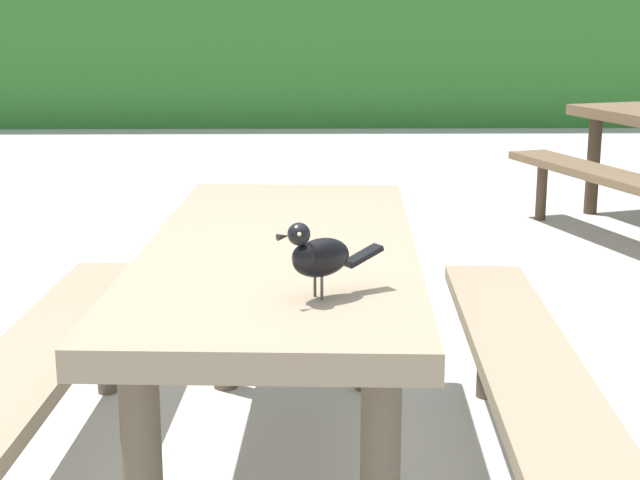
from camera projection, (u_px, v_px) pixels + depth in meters
hedge_wall at (298, 25)px, 11.90m from camera, size 28.00×2.02×2.35m
picnic_table_foreground at (282, 303)px, 2.76m from camera, size 1.76×1.83×0.74m
bird_grackle at (317, 255)px, 2.16m from camera, size 0.25×0.18×0.18m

